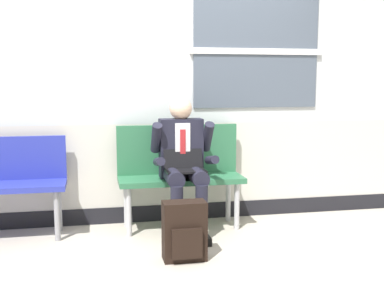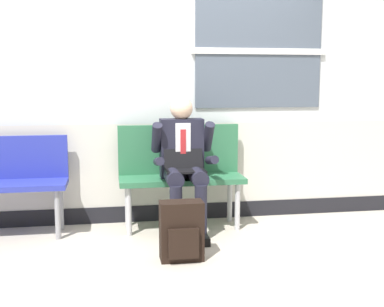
# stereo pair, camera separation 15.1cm
# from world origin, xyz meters

# --- Properties ---
(ground_plane) EXTENTS (18.00, 18.00, 0.00)m
(ground_plane) POSITION_xyz_m (0.00, 0.00, 0.00)
(ground_plane) COLOR #B2A899
(station_wall) EXTENTS (5.67, 0.17, 3.15)m
(station_wall) POSITION_xyz_m (0.01, 0.70, 1.57)
(station_wall) COLOR silver
(station_wall) RESTS_ON ground
(bench_with_person) EXTENTS (1.18, 0.42, 0.98)m
(bench_with_person) POSITION_xyz_m (-0.13, 0.43, 0.57)
(bench_with_person) COLOR #2D6B47
(bench_with_person) RESTS_ON ground
(person_seated) EXTENTS (0.57, 0.70, 1.25)m
(person_seated) POSITION_xyz_m (-0.13, 0.23, 0.67)
(person_seated) COLOR #1E1E2D
(person_seated) RESTS_ON ground
(backpack) EXTENTS (0.34, 0.22, 0.47)m
(backpack) POSITION_xyz_m (-0.26, -0.49, 0.23)
(backpack) COLOR black
(backpack) RESTS_ON ground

